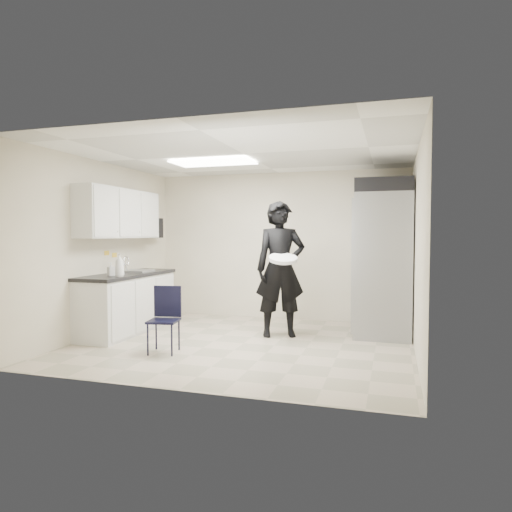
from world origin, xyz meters
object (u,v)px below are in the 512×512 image
(commercial_fridge, at_px, (384,264))
(man_tuxedo, at_px, (280,269))
(folding_chair, at_px, (164,321))
(lower_counter, at_px, (128,304))

(commercial_fridge, distance_m, man_tuxedo, 1.61)
(commercial_fridge, bearing_deg, folding_chair, -142.30)
(commercial_fridge, relative_size, folding_chair, 2.58)
(commercial_fridge, bearing_deg, lower_counter, -164.12)
(lower_counter, bearing_deg, folding_chair, -40.51)
(lower_counter, xyz_separation_m, commercial_fridge, (3.78, 1.07, 0.62))
(lower_counter, distance_m, folding_chair, 1.49)
(commercial_fridge, xyz_separation_m, man_tuxedo, (-1.45, -0.69, -0.05))
(folding_chair, bearing_deg, lower_counter, 129.66)
(folding_chair, bearing_deg, man_tuxedo, 38.91)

